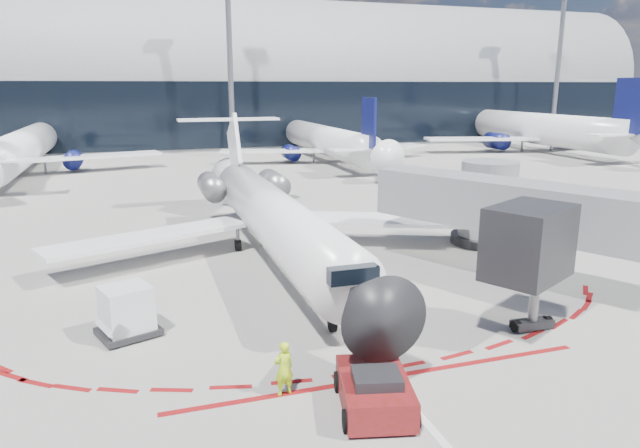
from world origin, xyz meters
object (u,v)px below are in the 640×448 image
object	(u,v)px
regional_jet	(269,212)
ramp_worker	(284,368)
pushback_tug	(375,391)
uld_container	(127,312)

from	to	relation	value
regional_jet	ramp_worker	xyz separation A→B (m)	(-2.84, -14.23, -1.54)
regional_jet	pushback_tug	bearing A→B (deg)	-92.05
ramp_worker	pushback_tug	bearing A→B (deg)	133.14
pushback_tug	uld_container	bearing A→B (deg)	146.09
pushback_tug	ramp_worker	xyz separation A→B (m)	(-2.27, 1.51, 0.30)
ramp_worker	uld_container	bearing A→B (deg)	-65.53
ramp_worker	uld_container	size ratio (longest dim) A/B	0.68
regional_jet	uld_container	world-z (taller)	regional_jet
pushback_tug	regional_jet	bearing A→B (deg)	101.20
regional_jet	pushback_tug	size ratio (longest dim) A/B	5.82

